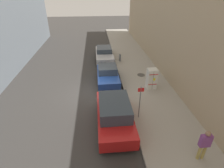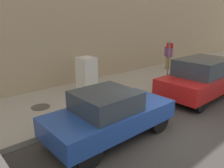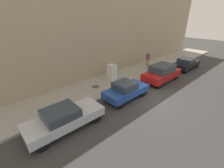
{
  "view_description": "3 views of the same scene",
  "coord_description": "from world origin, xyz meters",
  "px_view_note": "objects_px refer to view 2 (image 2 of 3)",
  "views": [
    {
      "loc": [
        -0.47,
        11.69,
        7.34
      ],
      "look_at": [
        -1.49,
        0.96,
        1.28
      ],
      "focal_mm": 28.0,
      "sensor_mm": 36.0,
      "label": 1
    },
    {
      "loc": [
        3.03,
        -5.41,
        3.4
      ],
      "look_at": [
        -1.79,
        -1.18,
        1.47
      ],
      "focal_mm": 35.0,
      "sensor_mm": 36.0,
      "label": 2
    },
    {
      "loc": [
        5.87,
        -9.74,
        6.27
      ],
      "look_at": [
        -2.4,
        -2.23,
        1.11
      ],
      "focal_mm": 24.0,
      "sensor_mm": 36.0,
      "label": 3
    }
  ],
  "objects_px": {
    "parked_suv_red": "(202,78)",
    "discarded_refrigerator": "(87,75)",
    "pedestrian_walking_far": "(168,54)",
    "parked_hatchback_blue": "(110,114)",
    "street_sign_post": "(168,62)"
  },
  "relations": [
    {
      "from": "discarded_refrigerator",
      "to": "street_sign_post",
      "type": "height_order",
      "value": "street_sign_post"
    },
    {
      "from": "street_sign_post",
      "to": "parked_suv_red",
      "type": "height_order",
      "value": "street_sign_post"
    },
    {
      "from": "discarded_refrigerator",
      "to": "parked_hatchback_blue",
      "type": "relative_size",
      "value": 0.42
    },
    {
      "from": "discarded_refrigerator",
      "to": "pedestrian_walking_far",
      "type": "height_order",
      "value": "pedestrian_walking_far"
    },
    {
      "from": "pedestrian_walking_far",
      "to": "parked_hatchback_blue",
      "type": "xyz_separation_m",
      "value": [
        3.77,
        -8.24,
        -0.42
      ]
    },
    {
      "from": "pedestrian_walking_far",
      "to": "parked_hatchback_blue",
      "type": "distance_m",
      "value": 9.07
    },
    {
      "from": "parked_suv_red",
      "to": "pedestrian_walking_far",
      "type": "bearing_deg",
      "value": 143.12
    },
    {
      "from": "parked_suv_red",
      "to": "parked_hatchback_blue",
      "type": "bearing_deg",
      "value": -90.0
    },
    {
      "from": "parked_suv_red",
      "to": "discarded_refrigerator",
      "type": "bearing_deg",
      "value": -130.86
    },
    {
      "from": "street_sign_post",
      "to": "parked_suv_red",
      "type": "distance_m",
      "value": 1.69
    },
    {
      "from": "discarded_refrigerator",
      "to": "street_sign_post",
      "type": "relative_size",
      "value": 0.73
    },
    {
      "from": "discarded_refrigerator",
      "to": "parked_suv_red",
      "type": "relative_size",
      "value": 0.36
    },
    {
      "from": "discarded_refrigerator",
      "to": "parked_suv_red",
      "type": "bearing_deg",
      "value": 49.14
    },
    {
      "from": "street_sign_post",
      "to": "pedestrian_walking_far",
      "type": "distance_m",
      "value": 3.91
    },
    {
      "from": "pedestrian_walking_far",
      "to": "parked_suv_red",
      "type": "height_order",
      "value": "pedestrian_walking_far"
    }
  ]
}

